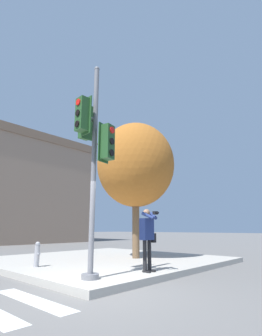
# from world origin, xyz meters

# --- Properties ---
(ground_plane) EXTENTS (160.00, 160.00, 0.00)m
(ground_plane) POSITION_xyz_m (0.00, 0.00, 0.00)
(ground_plane) COLOR slate
(sidewalk_corner) EXTENTS (8.00, 8.00, 0.18)m
(sidewalk_corner) POSITION_xyz_m (3.50, 3.50, 0.09)
(sidewalk_corner) COLOR #ADA89E
(sidewalk_corner) RESTS_ON ground_plane
(traffic_signal_pole) EXTENTS (0.85, 1.16, 5.61)m
(traffic_signal_pole) POSITION_xyz_m (0.17, 0.41, 3.49)
(traffic_signal_pole) COLOR slate
(traffic_signal_pole) RESTS_ON sidewalk_corner
(person_photographer) EXTENTS (0.58, 0.54, 1.70)m
(person_photographer) POSITION_xyz_m (1.99, 0.06, 1.19)
(person_photographer) COLOR black
(person_photographer) RESTS_ON sidewalk_corner
(street_tree) EXTENTS (3.31, 3.31, 5.67)m
(street_tree) POSITION_xyz_m (4.31, 2.55, 4.02)
(street_tree) COLOR brown
(street_tree) RESTS_ON sidewalk_corner
(fire_hydrant) EXTENTS (0.16, 0.22, 0.76)m
(fire_hydrant) POSITION_xyz_m (0.40, 3.22, 0.55)
(fire_hydrant) COLOR #99999E
(fire_hydrant) RESTS_ON sidewalk_corner
(building_right) EXTENTS (11.78, 13.86, 10.25)m
(building_right) POSITION_xyz_m (8.33, 24.14, 5.14)
(building_right) COLOR gray
(building_right) RESTS_ON ground_plane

